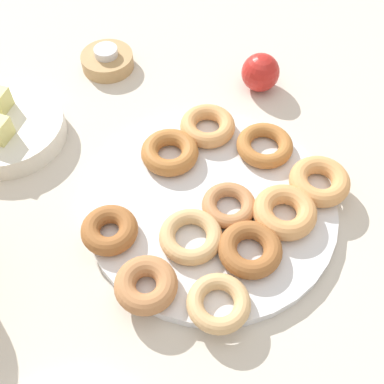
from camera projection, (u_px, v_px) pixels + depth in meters
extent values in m
plane|color=beige|center=(212.00, 210.00, 0.75)|extent=(2.40, 2.40, 0.00)
cylinder|color=silver|center=(212.00, 206.00, 0.74)|extent=(0.38, 0.38, 0.02)
torus|color=tan|center=(285.00, 212.00, 0.71)|extent=(0.13, 0.13, 0.03)
torus|color=tan|center=(191.00, 236.00, 0.69)|extent=(0.11, 0.11, 0.02)
torus|color=#995B2D|center=(109.00, 230.00, 0.69)|extent=(0.09, 0.09, 0.03)
torus|color=#AD6B33|center=(265.00, 145.00, 0.79)|extent=(0.13, 0.13, 0.02)
torus|color=tan|center=(220.00, 303.00, 0.63)|extent=(0.10, 0.10, 0.02)
torus|color=#995B2D|center=(250.00, 249.00, 0.67)|extent=(0.11, 0.11, 0.03)
torus|color=#AD6B33|center=(170.00, 152.00, 0.77)|extent=(0.12, 0.12, 0.03)
torus|color=#B27547|center=(146.00, 285.00, 0.64)|extent=(0.12, 0.12, 0.03)
torus|color=#B27547|center=(229.00, 205.00, 0.72)|extent=(0.11, 0.11, 0.02)
torus|color=tan|center=(319.00, 181.00, 0.74)|extent=(0.12, 0.12, 0.03)
torus|color=tan|center=(208.00, 126.00, 0.81)|extent=(0.12, 0.12, 0.03)
cylinder|color=tan|center=(108.00, 61.00, 0.93)|extent=(0.10, 0.10, 0.03)
cylinder|color=silver|center=(106.00, 52.00, 0.91)|extent=(0.04, 0.04, 0.01)
cylinder|color=silver|center=(8.00, 129.00, 0.82)|extent=(0.19, 0.19, 0.04)
sphere|color=red|center=(260.00, 72.00, 0.88)|extent=(0.07, 0.07, 0.07)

